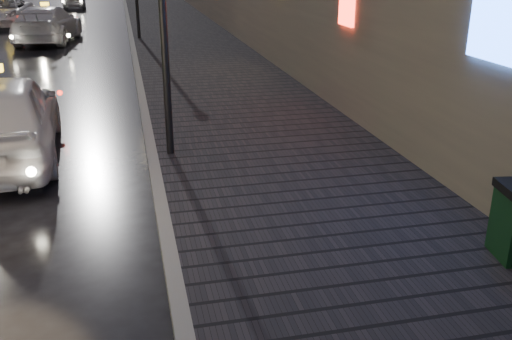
{
  "coord_description": "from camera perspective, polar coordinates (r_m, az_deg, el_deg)",
  "views": [
    {
      "loc": [
        1.13,
        -4.47,
        3.77
      ],
      "look_at": [
        2.84,
        2.95,
        0.85
      ],
      "focal_mm": 40.0,
      "sensor_mm": 36.0,
      "label": 1
    }
  ],
  "objects": [
    {
      "name": "taxi_far",
      "position": [
        34.68,
        -23.83,
        14.24
      ],
      "size": [
        2.68,
        5.29,
        1.43
      ],
      "primitive_type": "imported",
      "rotation": [
        0.0,
        0.0,
        -0.06
      ],
      "color": "silver",
      "rests_on": "ground"
    },
    {
      "name": "curb",
      "position": [
        25.74,
        -12.28,
        12.27
      ],
      "size": [
        0.2,
        58.0,
        0.15
      ],
      "primitive_type": "cube",
      "color": "slate",
      "rests_on": "ground"
    },
    {
      "name": "taxi_near",
      "position": [
        11.84,
        -24.18,
        4.86
      ],
      "size": [
        2.35,
        5.12,
        1.7
      ],
      "primitive_type": "imported",
      "rotation": [
        0.0,
        0.0,
        3.21
      ],
      "color": "silver",
      "rests_on": "ground"
    },
    {
      "name": "taxi_mid",
      "position": [
        27.59,
        -20.16,
        13.55
      ],
      "size": [
        2.87,
        5.65,
        1.57
      ],
      "primitive_type": "imported",
      "rotation": [
        0.0,
        0.0,
        3.01
      ],
      "color": "white",
      "rests_on": "ground"
    },
    {
      "name": "sidewalk",
      "position": [
        25.88,
        -6.85,
        12.64
      ],
      "size": [
        4.6,
        58.0,
        0.15
      ],
      "primitive_type": "cube",
      "color": "black",
      "rests_on": "ground"
    }
  ]
}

